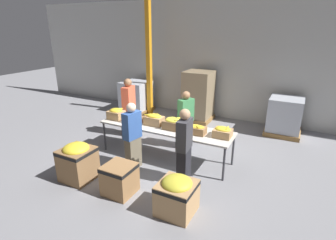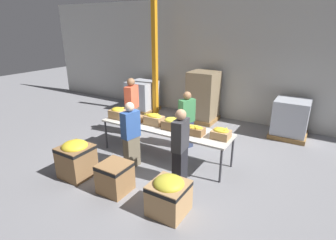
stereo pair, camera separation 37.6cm
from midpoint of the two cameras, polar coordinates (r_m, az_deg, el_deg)
name	(u,v)px [view 1 (the left image)]	position (r m, az deg, el deg)	size (l,w,h in m)	color
ground_plane	(165,157)	(6.67, -2.25, -8.00)	(30.00, 30.00, 0.00)	gray
wall_back	(215,60)	(9.33, 9.06, 12.76)	(16.00, 0.08, 4.00)	#B7B7B2
sorting_table	(165,128)	(6.35, -2.35, -1.86)	(3.31, 0.88, 0.81)	beige
banana_box_0	(116,114)	(6.98, -12.75, 1.36)	(0.39, 0.33, 0.30)	tan
banana_box_1	(133,118)	(6.65, -9.14, 0.32)	(0.45, 0.32, 0.23)	olive
banana_box_2	(154,119)	(6.42, -4.73, 0.15)	(0.46, 0.29, 0.30)	tan
banana_box_3	(174,123)	(6.14, -0.52, -0.76)	(0.47, 0.33, 0.29)	olive
banana_box_4	(196,129)	(5.91, 4.29, -2.04)	(0.44, 0.27, 0.22)	olive
banana_box_5	(223,132)	(5.80, 10.01, -2.56)	(0.38, 0.34, 0.25)	tan
volunteer_0	(129,108)	(7.78, -9.86, 2.63)	(0.31, 0.49, 1.71)	#6B604C
volunteer_1	(184,147)	(5.31, 1.50, -5.99)	(0.25, 0.45, 1.61)	black
volunteer_2	(186,120)	(6.90, 2.30, -0.05)	(0.35, 0.46, 1.55)	#2D3856
volunteer_3	(133,137)	(5.95, -9.53, -3.60)	(0.28, 0.45, 1.56)	#6B604C
donation_bin_0	(78,160)	(5.96, -20.83, -8.27)	(0.64, 0.64, 0.82)	olive
donation_bin_1	(120,178)	(5.33, -12.55, -12.25)	(0.57, 0.57, 0.60)	olive
donation_bin_2	(177,194)	(4.71, -0.44, -15.85)	(0.63, 0.63, 0.70)	tan
support_pillar	(149,59)	(9.48, -5.33, 13.03)	(0.16, 0.16, 4.00)	orange
pallet_stack_0	(285,117)	(8.50, 22.90, 0.68)	(1.01, 1.01, 1.12)	olive
pallet_stack_1	(136,97)	(10.10, -8.02, 5.01)	(1.06, 1.06, 1.14)	olive
pallet_stack_2	(198,97)	(8.98, 5.38, 5.09)	(0.98, 0.98, 1.70)	olive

